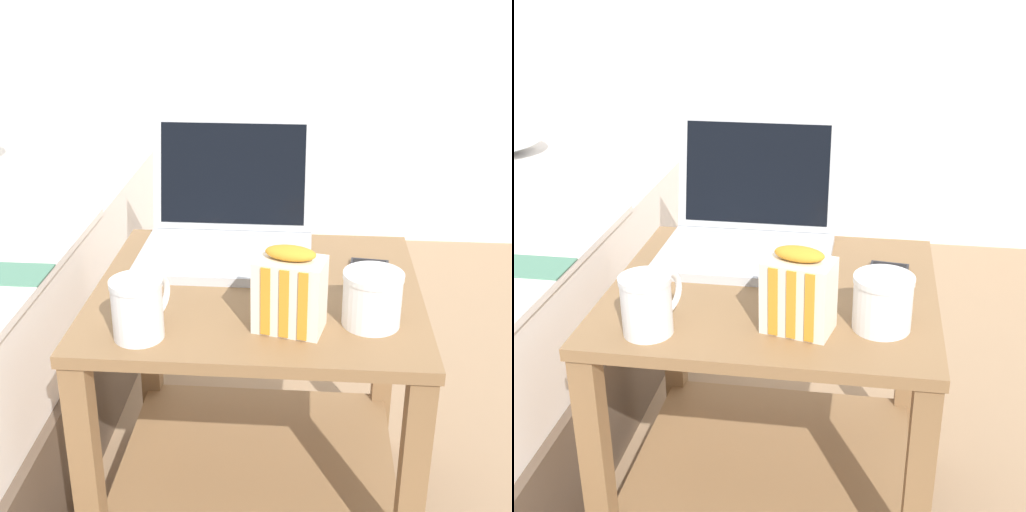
# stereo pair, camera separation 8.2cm
# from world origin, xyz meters

# --- Properties ---
(ground_plane) EXTENTS (8.00, 8.00, 0.00)m
(ground_plane) POSITION_xyz_m (0.00, 0.00, 0.00)
(ground_plane) COLOR #937556
(bedside_table) EXTENTS (0.60, 0.55, 0.54)m
(bedside_table) POSITION_xyz_m (0.00, 0.00, 0.35)
(bedside_table) COLOR olive
(bedside_table) RESTS_ON ground_plane
(laptop) EXTENTS (0.34, 0.31, 0.25)m
(laptop) POSITION_xyz_m (-0.07, 0.17, 0.59)
(laptop) COLOR #B7BABC
(laptop) RESTS_ON bedside_table
(mug_front_left) EXTENTS (0.09, 0.12, 0.10)m
(mug_front_left) POSITION_xyz_m (-0.18, -0.20, 0.59)
(mug_front_left) COLOR white
(mug_front_left) RESTS_ON bedside_table
(mug_front_right) EXTENTS (0.10, 0.14, 0.09)m
(mug_front_right) POSITION_xyz_m (0.20, -0.12, 0.59)
(mug_front_right) COLOR white
(mug_front_right) RESTS_ON bedside_table
(snack_bag) EXTENTS (0.12, 0.09, 0.15)m
(snack_bag) POSITION_xyz_m (0.06, -0.15, 0.61)
(snack_bag) COLOR silver
(snack_bag) RESTS_ON bedside_table
(cell_phone) EXTENTS (0.09, 0.14, 0.01)m
(cell_phone) POSITION_xyz_m (0.21, 0.06, 0.54)
(cell_phone) COLOR black
(cell_phone) RESTS_ON bedside_table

